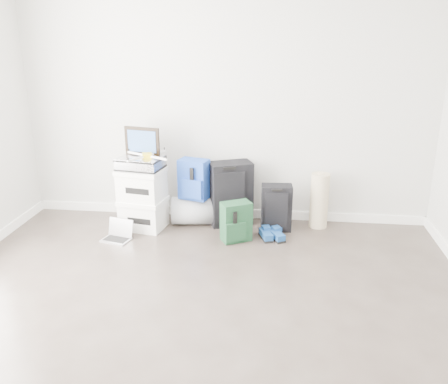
# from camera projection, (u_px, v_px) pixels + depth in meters

# --- Properties ---
(ground) EXTENTS (5.00, 5.00, 0.00)m
(ground) POSITION_uv_depth(u_px,v_px,m) (183.00, 354.00, 3.19)
(ground) COLOR #322925
(ground) RESTS_ON ground
(room_envelope) EXTENTS (4.52, 5.02, 2.71)m
(room_envelope) POSITION_uv_depth(u_px,v_px,m) (176.00, 94.00, 2.64)
(room_envelope) COLOR beige
(room_envelope) RESTS_ON ground
(boxes_stack) EXTENTS (0.53, 0.45, 0.67)m
(boxes_stack) POSITION_uv_depth(u_px,v_px,m) (143.00, 199.00, 5.11)
(boxes_stack) COLOR white
(boxes_stack) RESTS_ON ground
(briefcase) EXTENTS (0.49, 0.39, 0.13)m
(briefcase) POSITION_uv_depth(u_px,v_px,m) (141.00, 163.00, 4.98)
(briefcase) COLOR #B2B2B7
(briefcase) RESTS_ON boxes_stack
(painting) EXTENTS (0.40, 0.11, 0.30)m
(painting) POSITION_uv_depth(u_px,v_px,m) (142.00, 141.00, 5.00)
(painting) COLOR black
(painting) RESTS_ON briefcase
(drone) EXTENTS (0.50, 0.50, 0.05)m
(drone) POSITION_uv_depth(u_px,v_px,m) (147.00, 156.00, 4.93)
(drone) COLOR yellow
(drone) RESTS_ON briefcase
(duffel_bag) EXTENTS (0.54, 0.37, 0.31)m
(duffel_bag) POSITION_uv_depth(u_px,v_px,m) (195.00, 211.00, 5.27)
(duffel_bag) COLOR #979A9F
(duffel_bag) RESTS_ON ground
(blue_backpack) EXTENTS (0.35, 0.30, 0.44)m
(blue_backpack) POSITION_uv_depth(u_px,v_px,m) (194.00, 180.00, 5.12)
(blue_backpack) COLOR navy
(blue_backpack) RESTS_ON duffel_bag
(large_suitcase) EXTENTS (0.52, 0.44, 0.70)m
(large_suitcase) POSITION_uv_depth(u_px,v_px,m) (230.00, 194.00, 5.22)
(large_suitcase) COLOR black
(large_suitcase) RESTS_ON ground
(green_backpack) EXTENTS (0.34, 0.32, 0.41)m
(green_backpack) POSITION_uv_depth(u_px,v_px,m) (236.00, 223.00, 4.83)
(green_backpack) COLOR #12331A
(green_backpack) RESTS_ON ground
(carry_on) EXTENTS (0.34, 0.23, 0.50)m
(carry_on) POSITION_uv_depth(u_px,v_px,m) (276.00, 208.00, 5.08)
(carry_on) COLOR black
(carry_on) RESTS_ON ground
(shoes) EXTENTS (0.29, 0.26, 0.08)m
(shoes) POSITION_uv_depth(u_px,v_px,m) (271.00, 235.00, 4.92)
(shoes) COLOR black
(shoes) RESTS_ON ground
(rolled_rug) EXTENTS (0.20, 0.20, 0.61)m
(rolled_rug) POSITION_uv_depth(u_px,v_px,m) (319.00, 200.00, 5.15)
(rolled_rug) COLOR tan
(rolled_rug) RESTS_ON ground
(laptop) EXTENTS (0.33, 0.27, 0.20)m
(laptop) POSITION_uv_depth(u_px,v_px,m) (118.00, 235.00, 4.91)
(laptop) COLOR #B8B8BD
(laptop) RESTS_ON ground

